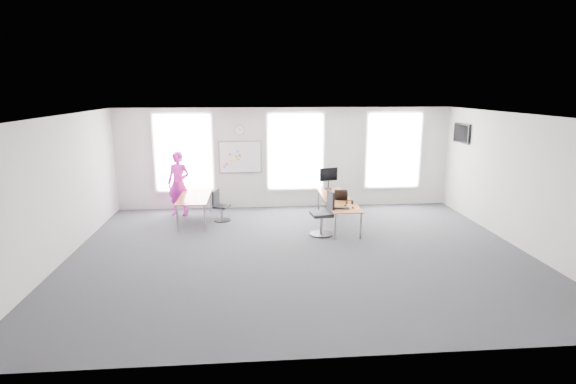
{
  "coord_description": "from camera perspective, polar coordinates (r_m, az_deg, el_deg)",
  "views": [
    {
      "loc": [
        -1.05,
        -9.32,
        3.54
      ],
      "look_at": [
        -0.16,
        1.2,
        1.1
      ],
      "focal_mm": 28.0,
      "sensor_mm": 36.0,
      "label": 1
    }
  ],
  "objects": [
    {
      "name": "chair_right",
      "position": [
        11.1,
        4.6,
        -3.02
      ],
      "size": [
        0.59,
        0.59,
        1.1
      ],
      "rotation": [
        0.0,
        0.0,
        -1.44
      ],
      "color": "black",
      "rests_on": "ground"
    },
    {
      "name": "window_right",
      "position": [
        14.1,
        13.22,
        5.17
      ],
      "size": [
        1.6,
        0.06,
        2.2
      ],
      "primitive_type": "cube",
      "color": "white",
      "rests_on": "wall_back"
    },
    {
      "name": "keyboard",
      "position": [
        11.05,
        6.76,
        -2.06
      ],
      "size": [
        0.44,
        0.21,
        0.02
      ],
      "primitive_type": "cube",
      "rotation": [
        0.0,
        0.0,
        -0.16
      ],
      "color": "black",
      "rests_on": "desk_right"
    },
    {
      "name": "desk_left",
      "position": [
        12.36,
        -11.75,
        -0.72
      ],
      "size": [
        0.79,
        1.98,
        0.72
      ],
      "color": "#B56A36",
      "rests_on": "ground"
    },
    {
      "name": "wall_back",
      "position": [
        13.52,
        -0.33,
        4.33
      ],
      "size": [
        10.0,
        0.0,
        10.0
      ],
      "primitive_type": "plane",
      "rotation": [
        1.57,
        0.0,
        0.0
      ],
      "color": "silver",
      "rests_on": "ground"
    },
    {
      "name": "window_left",
      "position": [
        13.56,
        -13.11,
        4.87
      ],
      "size": [
        1.6,
        0.06,
        2.2
      ],
      "primitive_type": "cube",
      "color": "white",
      "rests_on": "wall_back"
    },
    {
      "name": "wall_left",
      "position": [
        10.33,
        -27.22,
        0.16
      ],
      "size": [
        0.0,
        10.0,
        10.0
      ],
      "primitive_type": "plane",
      "rotation": [
        1.57,
        0.0,
        1.57
      ],
      "color": "silver",
      "rests_on": "ground"
    },
    {
      "name": "chair_left",
      "position": [
        12.4,
        -8.61,
        -1.96
      ],
      "size": [
        0.5,
        0.5,
        0.84
      ],
      "rotation": [
        0.0,
        0.0,
        1.14
      ],
      "color": "black",
      "rests_on": "ground"
    },
    {
      "name": "window_mid",
      "position": [
        13.48,
        0.95,
        5.17
      ],
      "size": [
        1.6,
        0.06,
        2.2
      ],
      "primitive_type": "cube",
      "color": "white",
      "rests_on": "wall_back"
    },
    {
      "name": "laptop_sleeve",
      "position": [
        11.83,
        6.74,
        -0.42
      ],
      "size": [
        0.35,
        0.27,
        0.27
      ],
      "rotation": [
        0.0,
        0.0,
        -0.3
      ],
      "color": "black",
      "rests_on": "desk_right"
    },
    {
      "name": "mouse",
      "position": [
        11.09,
        8.25,
        -1.98
      ],
      "size": [
        0.09,
        0.12,
        0.04
      ],
      "primitive_type": "ellipsoid",
      "rotation": [
        0.0,
        0.0,
        -0.12
      ],
      "color": "black",
      "rests_on": "desk_right"
    },
    {
      "name": "person",
      "position": [
        13.07,
        -13.71,
        1.05
      ],
      "size": [
        0.77,
        0.62,
        1.83
      ],
      "primitive_type": "imported",
      "rotation": [
        0.0,
        0.0,
        -0.31
      ],
      "color": "#E01EBF",
      "rests_on": "ground"
    },
    {
      "name": "floor",
      "position": [
        10.02,
        1.49,
        -7.67
      ],
      "size": [
        10.0,
        10.0,
        0.0
      ],
      "primitive_type": "plane",
      "color": "#25252A",
      "rests_on": "ground"
    },
    {
      "name": "whiteboard",
      "position": [
        13.44,
        -6.09,
        4.43
      ],
      "size": [
        1.2,
        0.03,
        0.9
      ],
      "primitive_type": "cube",
      "color": "white",
      "rests_on": "wall_back"
    },
    {
      "name": "tv",
      "position": [
        13.76,
        21.2,
        6.97
      ],
      "size": [
        0.06,
        0.9,
        0.55
      ],
      "primitive_type": "cube",
      "color": "black",
      "rests_on": "wall_right"
    },
    {
      "name": "wall_clock",
      "position": [
        13.35,
        -6.17,
        7.82
      ],
      "size": [
        0.3,
        0.04,
        0.3
      ],
      "primitive_type": "cylinder",
      "rotation": [
        1.57,
        0.0,
        0.0
      ],
      "color": "gray",
      "rests_on": "wall_back"
    },
    {
      "name": "lens_cap",
      "position": [
        11.33,
        7.31,
        -1.71
      ],
      "size": [
        0.07,
        0.07,
        0.01
      ],
      "primitive_type": "cylinder",
      "rotation": [
        0.0,
        0.0,
        -0.07
      ],
      "color": "black",
      "rests_on": "desk_right"
    },
    {
      "name": "ceiling",
      "position": [
        9.39,
        1.6,
        9.71
      ],
      "size": [
        10.0,
        10.0,
        0.0
      ],
      "primitive_type": "plane",
      "rotation": [
        3.14,
        0.0,
        0.0
      ],
      "color": "silver",
      "rests_on": "ground"
    },
    {
      "name": "desk_right",
      "position": [
        12.02,
        6.33,
        -1.07
      ],
      "size": [
        0.74,
        2.77,
        0.68
      ],
      "color": "#B56A36",
      "rests_on": "ground"
    },
    {
      "name": "paper_stack",
      "position": [
        12.21,
        5.81,
        -0.37
      ],
      "size": [
        0.32,
        0.24,
        0.11
      ],
      "primitive_type": "cube",
      "rotation": [
        0.0,
        0.0,
        -0.01
      ],
      "color": "beige",
      "rests_on": "desk_right"
    },
    {
      "name": "headphones",
      "position": [
        11.5,
        7.78,
        -1.28
      ],
      "size": [
        0.18,
        0.1,
        0.11
      ],
      "rotation": [
        0.0,
        0.0,
        0.05
      ],
      "color": "black",
      "rests_on": "desk_right"
    },
    {
      "name": "wall_right",
      "position": [
        11.3,
        27.65,
        1.11
      ],
      "size": [
        0.0,
        10.0,
        10.0
      ],
      "primitive_type": "plane",
      "rotation": [
        1.57,
        0.0,
        -1.57
      ],
      "color": "silver",
      "rests_on": "ground"
    },
    {
      "name": "wall_front",
      "position": [
        5.79,
        5.95,
        -7.68
      ],
      "size": [
        10.0,
        0.0,
        10.0
      ],
      "primitive_type": "plane",
      "rotation": [
        -1.57,
        0.0,
        0.0
      ],
      "color": "silver",
      "rests_on": "ground"
    },
    {
      "name": "monitor",
      "position": [
        13.04,
        5.16,
        1.97
      ],
      "size": [
        0.55,
        0.23,
        0.63
      ],
      "rotation": [
        0.0,
        0.0,
        0.29
      ],
      "color": "black",
      "rests_on": "desk_right"
    }
  ]
}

